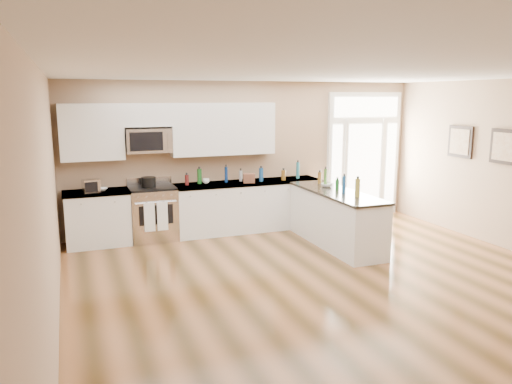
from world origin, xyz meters
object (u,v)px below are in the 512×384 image
stockpot (149,182)px  toaster_oven (91,186)px  peninsula_cabinet (335,220)px  kitchen_range (153,213)px

stockpot → toaster_oven: size_ratio=0.96×
peninsula_cabinet → kitchen_range: (-2.86, 1.45, 0.04)m
peninsula_cabinet → toaster_oven: (-3.88, 1.34, 0.62)m
peninsula_cabinet → stockpot: 3.31m
toaster_oven → kitchen_range: bearing=-5.7°
toaster_oven → stockpot: bearing=-5.0°
peninsula_cabinet → kitchen_range: size_ratio=2.15×
kitchen_range → toaster_oven: (-1.02, -0.11, 0.57)m
kitchen_range → peninsula_cabinet: bearing=-26.9°
stockpot → toaster_oven: 0.97m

